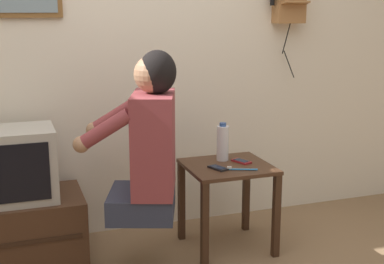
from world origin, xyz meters
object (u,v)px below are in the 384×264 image
(person, at_px, (149,142))
(television, at_px, (9,165))
(cell_phone_spare, at_px, (241,161))
(toothbrush, at_px, (240,169))
(cell_phone_held, at_px, (218,168))
(water_bottle, at_px, (223,143))

(person, height_order, television, person)
(person, bearing_deg, cell_phone_spare, -57.82)
(toothbrush, bearing_deg, television, 96.30)
(cell_phone_held, bearing_deg, cell_phone_spare, 3.33)
(cell_phone_spare, height_order, water_bottle, water_bottle)
(person, bearing_deg, toothbrush, -71.56)
(television, xyz_separation_m, cell_phone_held, (1.17, -0.26, -0.06))
(cell_phone_spare, bearing_deg, toothbrush, -138.42)
(cell_phone_held, bearing_deg, water_bottle, 39.39)
(television, bearing_deg, cell_phone_held, -12.76)
(water_bottle, xyz_separation_m, toothbrush, (0.02, -0.23, -0.11))
(cell_phone_held, relative_size, cell_phone_spare, 1.00)
(cell_phone_spare, bearing_deg, cell_phone_held, -177.92)
(television, relative_size, cell_phone_held, 3.75)
(cell_phone_spare, relative_size, toothbrush, 0.80)
(person, xyz_separation_m, television, (-0.74, 0.32, -0.15))
(cell_phone_spare, xyz_separation_m, water_bottle, (-0.09, 0.08, 0.11))
(television, bearing_deg, person, -23.60)
(toothbrush, bearing_deg, cell_phone_spare, -6.00)
(toothbrush, bearing_deg, cell_phone_held, 80.45)
(person, xyz_separation_m, water_bottle, (0.53, 0.22, -0.10))
(television, relative_size, water_bottle, 2.14)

